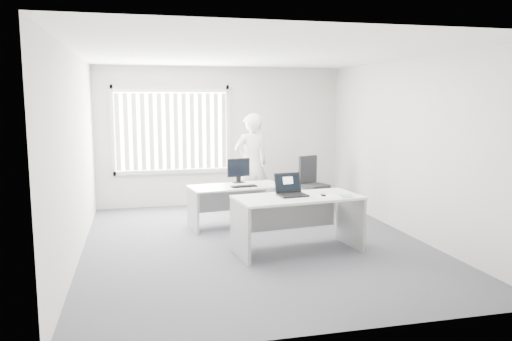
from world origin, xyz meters
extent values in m
plane|color=#53525A|center=(0.00, 0.00, 0.00)|extent=(6.00, 6.00, 0.00)
cube|color=beige|center=(0.00, 3.00, 1.40)|extent=(5.00, 0.02, 2.80)
cube|color=beige|center=(0.00, -3.00, 1.40)|extent=(5.00, 0.02, 2.80)
cube|color=beige|center=(-2.50, 0.00, 1.40)|extent=(0.02, 6.00, 2.80)
cube|color=beige|center=(2.50, 0.00, 1.40)|extent=(0.02, 6.00, 2.80)
cube|color=white|center=(0.00, 0.00, 2.80)|extent=(5.00, 6.00, 0.02)
cube|color=beige|center=(-1.00, 2.96, 1.55)|extent=(2.32, 0.06, 1.76)
cube|color=silver|center=(0.49, -0.54, 0.79)|extent=(1.85, 1.03, 0.03)
cube|color=gray|center=(-0.36, -0.64, 0.39)|extent=(0.13, 0.76, 0.77)
cube|color=gray|center=(1.34, -0.44, 0.39)|extent=(0.13, 0.76, 0.77)
cube|color=silver|center=(-0.08, 1.07, 0.69)|extent=(1.63, 0.93, 0.03)
cube|color=gray|center=(-0.82, 0.97, 0.34)|extent=(0.13, 0.67, 0.68)
cube|color=gray|center=(0.67, 1.18, 0.34)|extent=(0.13, 0.67, 0.68)
cylinder|color=black|center=(1.70, 2.08, 0.04)|extent=(0.76, 0.76, 0.08)
cylinder|color=black|center=(1.70, 2.08, 0.23)|extent=(0.07, 0.07, 0.45)
cube|color=black|center=(1.70, 2.08, 0.45)|extent=(0.59, 0.59, 0.07)
cube|color=black|center=(1.62, 2.27, 0.77)|extent=(0.42, 0.21, 0.54)
imported|color=white|center=(0.41, 2.04, 0.95)|extent=(0.78, 0.60, 1.89)
cube|color=white|center=(0.88, -0.62, 0.80)|extent=(0.30, 0.21, 0.00)
cube|color=silver|center=(1.15, -0.70, 0.81)|extent=(0.20, 0.24, 0.01)
cube|color=black|center=(0.03, 0.92, 0.71)|extent=(0.45, 0.20, 0.02)
camera|label=1|loc=(-1.69, -7.08, 2.15)|focal=35.00mm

